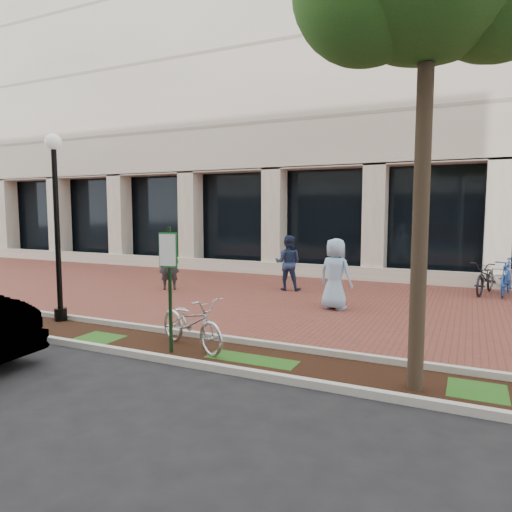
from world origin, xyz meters
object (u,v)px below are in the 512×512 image
at_px(pedestrian_mid, 288,263).
at_px(pedestrian_right, 335,274).
at_px(pedestrian_left, 169,262).
at_px(lamppost, 56,217).
at_px(parking_sign, 169,273).
at_px(locked_bicycle, 192,322).

xyz_separation_m(pedestrian_mid, pedestrian_right, (2.14, -2.16, 0.04)).
height_order(pedestrian_left, pedestrian_mid, pedestrian_left).
height_order(lamppost, pedestrian_mid, lamppost).
bearing_deg(lamppost, pedestrian_right, 35.95).
bearing_deg(lamppost, parking_sign, -13.45).
relative_size(parking_sign, locked_bicycle, 1.20).
relative_size(pedestrian_left, pedestrian_mid, 1.01).
relative_size(locked_bicycle, pedestrian_right, 1.02).
height_order(pedestrian_left, pedestrian_right, pedestrian_right).
bearing_deg(parking_sign, pedestrian_mid, 80.94).
distance_m(parking_sign, pedestrian_mid, 7.01).
relative_size(parking_sign, pedestrian_left, 1.27).
height_order(lamppost, pedestrian_left, lamppost).
xyz_separation_m(lamppost, pedestrian_left, (-0.22, 4.51, -1.51)).
xyz_separation_m(locked_bicycle, pedestrian_mid, (-0.65, 6.58, 0.39)).
height_order(parking_sign, pedestrian_mid, parking_sign).
xyz_separation_m(lamppost, pedestrian_right, (5.41, 3.92, -1.48)).
xyz_separation_m(pedestrian_left, pedestrian_mid, (3.49, 1.57, -0.01)).
height_order(parking_sign, locked_bicycle, parking_sign).
bearing_deg(pedestrian_left, pedestrian_right, 139.51).
height_order(locked_bicycle, pedestrian_mid, pedestrian_mid).
xyz_separation_m(parking_sign, pedestrian_mid, (-0.46, 6.97, -0.57)).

